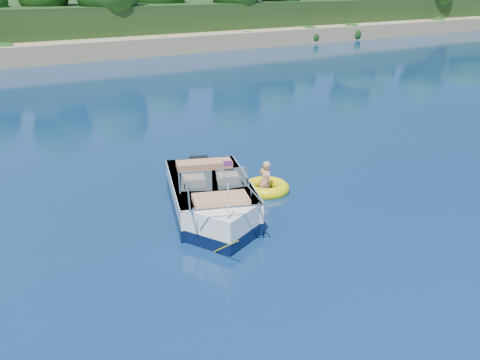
% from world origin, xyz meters
% --- Properties ---
extents(ground, '(160.00, 160.00, 0.00)m').
position_xyz_m(ground, '(0.00, 0.00, 0.00)').
color(ground, '#0A2346').
rests_on(ground, ground).
extents(motorboat, '(3.49, 5.68, 1.99)m').
position_xyz_m(motorboat, '(-0.02, 3.28, 0.39)').
color(motorboat, white).
rests_on(motorboat, ground).
extents(tow_tube, '(1.76, 1.76, 0.38)m').
position_xyz_m(tow_tube, '(2.24, 3.85, 0.10)').
color(tow_tube, '#FFE907').
rests_on(tow_tube, ground).
extents(boy, '(0.47, 0.79, 1.44)m').
position_xyz_m(boy, '(2.20, 3.89, 0.00)').
color(boy, tan).
rests_on(boy, ground).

